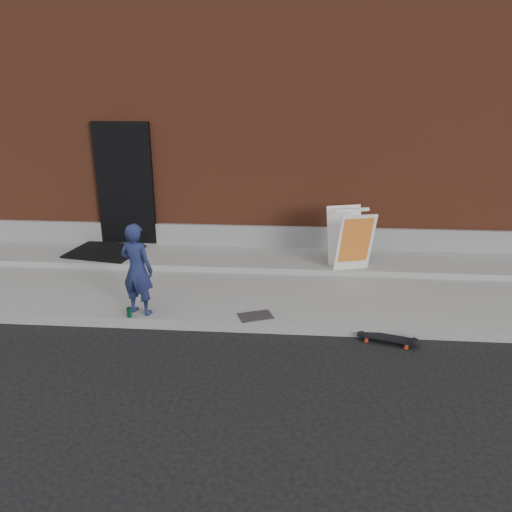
# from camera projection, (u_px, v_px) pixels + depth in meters

# --- Properties ---
(ground) EXTENTS (80.00, 80.00, 0.00)m
(ground) POSITION_uv_depth(u_px,v_px,m) (251.00, 333.00, 6.71)
(ground) COLOR black
(ground) RESTS_ON ground
(sidewalk) EXTENTS (20.00, 3.00, 0.15)m
(sidewalk) POSITION_uv_depth(u_px,v_px,m) (259.00, 285.00, 8.10)
(sidewalk) COLOR gray
(sidewalk) RESTS_ON ground
(apron) EXTENTS (20.00, 1.20, 0.10)m
(apron) POSITION_uv_depth(u_px,v_px,m) (263.00, 259.00, 8.90)
(apron) COLOR gray
(apron) RESTS_ON sidewalk
(building) EXTENTS (20.00, 8.10, 5.00)m
(building) POSITION_uv_depth(u_px,v_px,m) (276.00, 110.00, 12.45)
(building) COLOR brown
(building) RESTS_ON ground
(child) EXTENTS (0.54, 0.43, 1.29)m
(child) POSITION_uv_depth(u_px,v_px,m) (137.00, 269.00, 6.75)
(child) COLOR #1C244F
(child) RESTS_ON sidewalk
(skateboard) EXTENTS (0.75, 0.38, 0.08)m
(skateboard) POSITION_uv_depth(u_px,v_px,m) (387.00, 338.00, 6.44)
(skateboard) COLOR red
(skateboard) RESTS_ON ground
(pizza_sign) EXTENTS (0.78, 0.86, 1.01)m
(pizza_sign) POSITION_uv_depth(u_px,v_px,m) (350.00, 238.00, 8.21)
(pizza_sign) COLOR silver
(pizza_sign) RESTS_ON apron
(soda_can) EXTENTS (0.10, 0.10, 0.14)m
(soda_can) POSITION_uv_depth(u_px,v_px,m) (129.00, 313.00, 6.81)
(soda_can) COLOR #1C8C49
(soda_can) RESTS_ON sidewalk
(doormat) EXTENTS (1.34, 1.16, 0.03)m
(doormat) POSITION_uv_depth(u_px,v_px,m) (105.00, 251.00, 9.08)
(doormat) COLOR black
(doormat) RESTS_ON apron
(utility_plate) EXTENTS (0.53, 0.43, 0.01)m
(utility_plate) POSITION_uv_depth(u_px,v_px,m) (256.00, 316.00, 6.84)
(utility_plate) COLOR #4A4B4F
(utility_plate) RESTS_ON sidewalk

